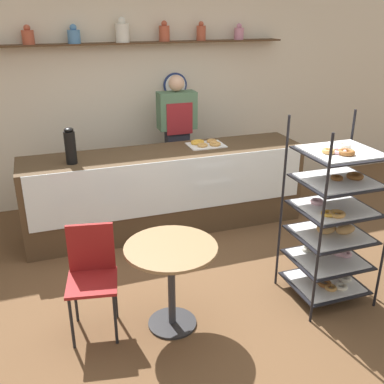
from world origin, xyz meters
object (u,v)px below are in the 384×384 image
at_px(cafe_table, 171,267).
at_px(coffee_carafe, 70,146).
at_px(donut_tray_counter, 205,144).
at_px(person_worker, 177,137).
at_px(pastry_rack, 333,221).
at_px(cafe_chair, 92,268).

distance_m(cafe_table, coffee_carafe, 1.82).
bearing_deg(donut_tray_counter, person_worker, 108.40).
height_order(pastry_rack, donut_tray_counter, pastry_rack).
height_order(cafe_chair, donut_tray_counter, donut_tray_counter).
bearing_deg(cafe_table, cafe_chair, 161.70).
xyz_separation_m(person_worker, coffee_carafe, (-1.35, -0.69, 0.21)).
height_order(coffee_carafe, donut_tray_counter, coffee_carafe).
height_order(pastry_rack, person_worker, person_worker).
bearing_deg(cafe_chair, cafe_table, -7.86).
height_order(cafe_table, donut_tray_counter, donut_tray_counter).
bearing_deg(person_worker, cafe_chair, -122.71).
relative_size(pastry_rack, donut_tray_counter, 3.89).
bearing_deg(person_worker, cafe_table, -108.62).
distance_m(pastry_rack, coffee_carafe, 2.63).
relative_size(cafe_chair, coffee_carafe, 2.33).
relative_size(coffee_carafe, donut_tray_counter, 0.91).
bearing_deg(pastry_rack, cafe_table, 177.69).
relative_size(pastry_rack, cafe_chair, 1.84).
height_order(pastry_rack, cafe_table, pastry_rack).
distance_m(cafe_chair, donut_tray_counter, 2.27).
distance_m(coffee_carafe, donut_tray_counter, 1.54).
distance_m(cafe_table, donut_tray_counter, 2.08).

